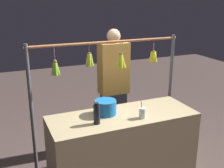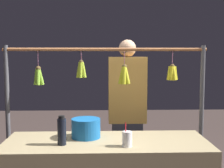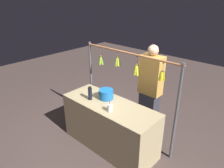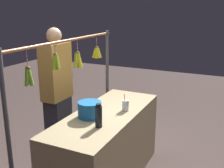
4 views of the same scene
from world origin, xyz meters
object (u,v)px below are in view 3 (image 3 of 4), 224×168
object	(u,v)px
blue_bucket	(106,94)
drink_cup	(110,108)
vendor_person	(150,92)
water_bottle	(90,93)

from	to	relation	value
blue_bucket	drink_cup	distance (m)	0.43
blue_bucket	vendor_person	bearing A→B (deg)	-119.82
water_bottle	blue_bucket	world-z (taller)	water_bottle
blue_bucket	drink_cup	size ratio (longest dim) A/B	1.29
water_bottle	drink_cup	xyz separation A→B (m)	(-0.52, 0.06, -0.05)
blue_bucket	drink_cup	xyz separation A→B (m)	(-0.34, 0.27, -0.02)
vendor_person	water_bottle	bearing A→B (deg)	57.30
drink_cup	blue_bucket	bearing A→B (deg)	-38.15
blue_bucket	water_bottle	bearing A→B (deg)	48.35
blue_bucket	vendor_person	size ratio (longest dim) A/B	0.14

